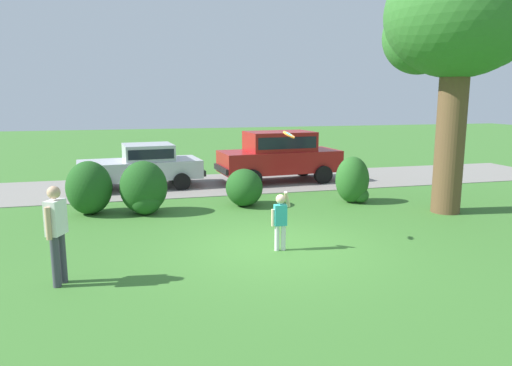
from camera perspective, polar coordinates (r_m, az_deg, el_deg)
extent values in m
plane|color=#3D752D|center=(10.37, 2.48, -7.71)|extent=(80.00, 80.00, 0.00)
cube|color=gray|center=(17.70, -4.90, -0.13)|extent=(28.00, 4.40, 0.02)
cylinder|color=brown|center=(14.14, 22.33, 5.02)|extent=(0.78, 0.78, 4.18)
ellipsoid|color=#33702B|center=(14.26, 23.27, 18.15)|extent=(3.89, 3.89, 3.31)
ellipsoid|color=#33702B|center=(14.85, 26.52, 15.66)|extent=(1.78, 1.78, 1.78)
ellipsoid|color=#33702B|center=(14.64, 19.09, 16.26)|extent=(2.06, 2.06, 2.06)
ellipsoid|color=#1E511C|center=(13.85, -19.43, -0.54)|extent=(1.24, 1.29, 1.48)
ellipsoid|color=#1E511C|center=(13.53, -13.37, -0.49)|extent=(1.31, 1.26, 1.47)
ellipsoid|color=#1E511C|center=(13.42, -13.15, -2.08)|extent=(0.87, 0.87, 0.78)
ellipsoid|color=#1E511C|center=(14.06, -1.43, -0.55)|extent=(1.09, 1.22, 1.11)
ellipsoid|color=#1E511C|center=(14.09, -1.63, -1.60)|extent=(0.66, 0.66, 0.59)
ellipsoid|color=#286023|center=(14.81, 11.50, 0.40)|extent=(1.03, 0.97, 1.42)
ellipsoid|color=#286023|center=(14.88, 12.42, -1.44)|extent=(0.53, 0.53, 0.47)
cube|color=silver|center=(17.34, -13.80, 1.64)|extent=(4.36, 2.25, 0.64)
cube|color=silver|center=(17.30, -12.85, 3.67)|extent=(1.83, 1.78, 0.56)
cube|color=black|center=(17.30, -12.85, 3.67)|extent=(1.70, 1.78, 0.34)
cylinder|color=black|center=(16.38, -17.88, -0.41)|extent=(0.62, 0.28, 0.60)
cylinder|color=black|center=(18.23, -18.16, 0.63)|extent=(0.62, 0.28, 0.60)
cylinder|color=black|center=(16.68, -8.92, 0.16)|extent=(0.62, 0.28, 0.60)
cylinder|color=black|center=(18.50, -10.09, 1.12)|extent=(0.62, 0.28, 0.60)
cube|color=black|center=(17.26, -20.84, 0.68)|extent=(0.29, 1.75, 0.20)
cube|color=black|center=(17.73, -6.90, 1.53)|extent=(0.29, 1.75, 0.20)
cube|color=maroon|center=(18.09, 2.83, 2.66)|extent=(4.62, 2.17, 0.80)
cube|color=maroon|center=(18.01, 2.85, 5.06)|extent=(2.59, 1.80, 0.72)
cube|color=black|center=(18.01, 2.85, 5.06)|extent=(2.39, 1.80, 0.43)
cylinder|color=black|center=(16.82, -0.42, 0.50)|extent=(0.69, 0.27, 0.68)
cylinder|color=black|center=(18.59, -2.26, 1.44)|extent=(0.69, 0.27, 0.68)
cylinder|color=black|center=(17.88, 8.09, 0.99)|extent=(0.69, 0.27, 0.68)
cylinder|color=black|center=(19.56, 5.60, 1.84)|extent=(0.69, 0.27, 0.68)
cube|color=black|center=(17.41, -4.20, 1.68)|extent=(0.25, 1.75, 0.20)
cube|color=black|center=(19.08, 9.23, 2.33)|extent=(0.25, 1.75, 0.20)
cylinder|color=white|center=(10.07, 2.53, -6.62)|extent=(0.10, 0.10, 0.55)
cylinder|color=white|center=(10.11, 3.30, -6.57)|extent=(0.10, 0.10, 0.55)
cube|color=#33B2B2|center=(9.95, 2.95, -3.87)|extent=(0.27, 0.17, 0.44)
sphere|color=beige|center=(9.88, 2.96, -1.95)|extent=(0.20, 0.20, 0.20)
cylinder|color=beige|center=(9.97, 3.78, -1.96)|extent=(0.20, 0.23, 0.39)
cylinder|color=beige|center=(9.93, 2.05, -4.20)|extent=(0.07, 0.07, 0.36)
cylinder|color=orange|center=(10.20, 3.98, 5.82)|extent=(0.29, 0.28, 0.20)
cylinder|color=#1EB7B2|center=(10.20, 3.98, 5.85)|extent=(0.17, 0.16, 0.12)
cylinder|color=#3F3F4C|center=(8.84, -22.97, -8.70)|extent=(0.14, 0.14, 0.90)
cylinder|color=#3F3F4C|center=(9.00, -22.29, -8.32)|extent=(0.14, 0.14, 0.90)
cube|color=white|center=(8.72, -22.96, -3.83)|extent=(0.35, 0.42, 0.60)
sphere|color=tan|center=(8.63, -23.16, -1.06)|extent=(0.22, 0.22, 0.22)
cylinder|color=tan|center=(8.55, -23.72, -4.49)|extent=(0.09, 0.09, 0.55)
cylinder|color=tan|center=(8.91, -22.19, -3.81)|extent=(0.09, 0.09, 0.55)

